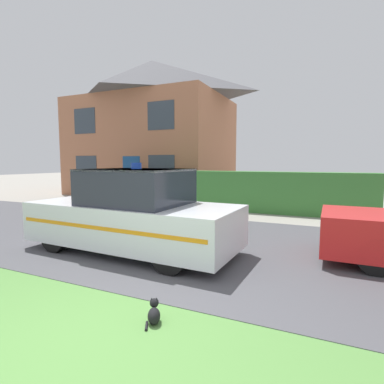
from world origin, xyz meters
name	(u,v)px	position (x,y,z in m)	size (l,w,h in m)	color
ground_plane	(88,342)	(0.00, 0.00, 0.00)	(80.00, 80.00, 0.00)	gray
road_strip	(217,245)	(0.00, 3.90, 0.01)	(28.00, 5.77, 0.01)	#4C4C51
lawn_verge	(94,337)	(0.00, 0.08, 0.00)	(28.00, 1.86, 0.01)	#568C42
garden_hedge	(224,190)	(-1.44, 8.66, 0.74)	(10.31, 0.65, 1.47)	#3D7F38
police_car	(133,214)	(-1.40, 2.78, 0.77)	(4.40, 1.92, 1.79)	black
cat	(154,314)	(0.42, 0.59, 0.11)	(0.22, 0.31, 0.27)	black
house_left	(153,127)	(-7.22, 12.97, 3.86)	(8.74, 6.26, 7.57)	#A86B4C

